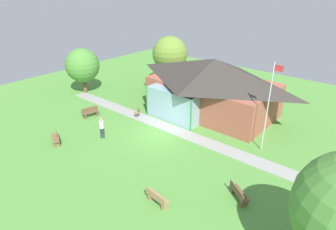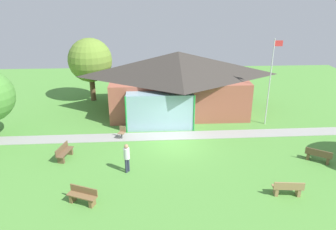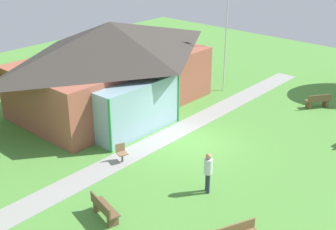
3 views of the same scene
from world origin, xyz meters
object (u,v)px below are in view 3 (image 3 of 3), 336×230
at_px(bench_mid_left, 104,209).
at_px(pavilion, 113,64).
at_px(visitor_strolling_lawn, 208,170).
at_px(patio_chair_west, 122,153).
at_px(flagpole, 226,36).
at_px(bench_lawn_far_right, 318,101).

bearing_deg(bench_mid_left, pavilion, 149.78).
relative_size(bench_mid_left, visitor_strolling_lawn, 0.90).
bearing_deg(patio_chair_west, bench_mid_left, 58.05).
bearing_deg(patio_chair_west, flagpole, -150.18).
xyz_separation_m(pavilion, visitor_strolling_lawn, (-3.59, -9.56, -1.55)).
relative_size(bench_lawn_far_right, visitor_strolling_lawn, 0.86).
distance_m(patio_chair_west, visitor_strolling_lawn, 4.47).
distance_m(pavilion, patio_chair_west, 7.02).
relative_size(pavilion, bench_lawn_far_right, 7.89).
bearing_deg(pavilion, flagpole, -26.17).
height_order(pavilion, visitor_strolling_lawn, pavilion).
bearing_deg(bench_mid_left, bench_lawn_far_right, 99.10).
height_order(patio_chair_west, visitor_strolling_lawn, visitor_strolling_lawn).
height_order(bench_lawn_far_right, patio_chair_west, patio_chair_west).
height_order(pavilion, patio_chair_west, pavilion).
relative_size(pavilion, visitor_strolling_lawn, 6.74).
bearing_deg(patio_chair_west, pavilion, -109.79).
bearing_deg(flagpole, visitor_strolling_lawn, -147.80).
distance_m(bench_lawn_far_right, visitor_strolling_lawn, 11.35).
distance_m(bench_mid_left, patio_chair_west, 4.22).
xyz_separation_m(patio_chair_west, visitor_strolling_lawn, (0.63, -4.38, 0.61)).
bearing_deg(visitor_strolling_lawn, bench_mid_left, 103.88).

